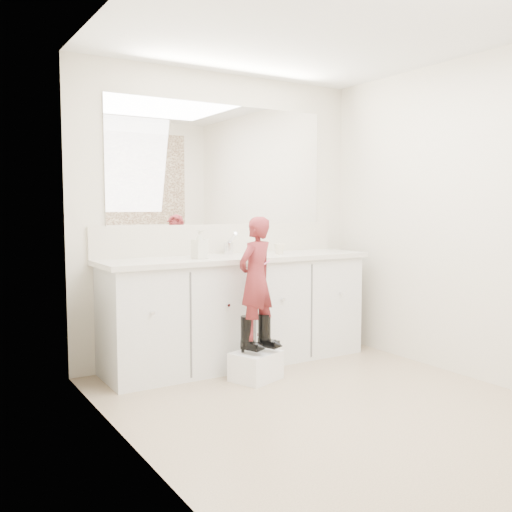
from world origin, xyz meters
TOP-DOWN VIEW (x-y plane):
  - floor at (0.00, 0.00)m, footprint 3.00×3.00m
  - ceiling at (0.00, 0.00)m, footprint 3.00×3.00m
  - wall_back at (0.00, 1.50)m, footprint 2.60×0.00m
  - wall_left at (-1.30, 0.00)m, footprint 0.00×3.00m
  - wall_right at (1.30, 0.00)m, footprint 0.00×3.00m
  - vanity_cabinet at (0.00, 1.23)m, footprint 2.20×0.55m
  - countertop at (0.00, 1.21)m, footprint 2.28×0.58m
  - backsplash at (0.00, 1.49)m, footprint 2.28×0.03m
  - mirror at (0.00, 1.49)m, footprint 2.00×0.02m
  - faucet at (0.00, 1.38)m, footprint 0.08×0.08m
  - cup at (0.38, 1.18)m, footprint 0.11×0.11m
  - soap_bottle at (-0.38, 1.15)m, footprint 0.11×0.12m
  - step_stool at (-0.11, 0.75)m, footprint 0.41×0.37m
  - boot_left at (-0.19, 0.75)m, footprint 0.16×0.21m
  - boot_right at (-0.04, 0.75)m, footprint 0.16×0.21m
  - toddler at (-0.11, 0.75)m, footprint 0.38×0.32m
  - toothbrush at (-0.04, 0.75)m, footprint 0.13×0.06m

SIDE VIEW (x-z plane):
  - floor at x=0.00m, z-range 0.00..0.00m
  - step_stool at x=-0.11m, z-range 0.00..0.21m
  - boot_left at x=-0.19m, z-range 0.21..0.49m
  - boot_right at x=-0.04m, z-range 0.21..0.49m
  - vanity_cabinet at x=0.00m, z-range 0.00..0.85m
  - toddler at x=-0.11m, z-range 0.31..1.22m
  - toothbrush at x=-0.04m, z-range 0.83..0.89m
  - countertop at x=0.00m, z-range 0.85..0.89m
  - cup at x=0.38m, z-range 0.89..0.98m
  - faucet at x=0.00m, z-range 0.89..0.99m
  - soap_bottle at x=-0.38m, z-range 0.89..1.11m
  - backsplash at x=0.00m, z-range 0.89..1.14m
  - wall_back at x=0.00m, z-range -0.10..2.50m
  - wall_left at x=-1.30m, z-range -0.30..2.70m
  - wall_right at x=1.30m, z-range -0.30..2.70m
  - mirror at x=0.00m, z-range 1.14..2.14m
  - ceiling at x=0.00m, z-range 2.40..2.40m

